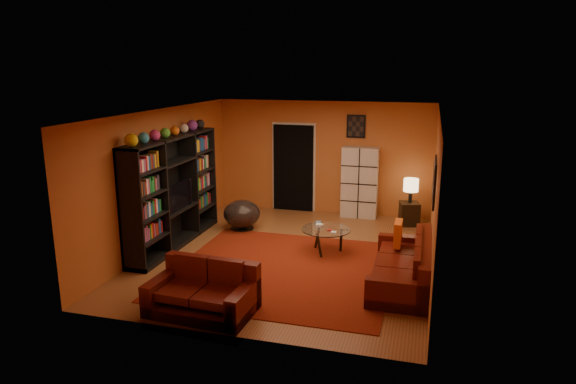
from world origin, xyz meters
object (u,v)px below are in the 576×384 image
(entertainment_unit, at_px, (173,191))
(storage_cabinet, at_px, (360,182))
(sofa, at_px, (406,267))
(loveseat, at_px, (204,291))
(coffee_table, at_px, (326,232))
(side_table, at_px, (409,214))
(bowl_chair, at_px, (242,214))
(table_lamp, at_px, (411,186))
(tv, at_px, (176,195))

(entertainment_unit, relative_size, storage_cabinet, 1.86)
(sofa, xyz_separation_m, loveseat, (-2.70, -1.70, 0.00))
(coffee_table, bearing_deg, side_table, 57.03)
(coffee_table, distance_m, bowl_chair, 2.19)
(sofa, xyz_separation_m, storage_cabinet, (-1.24, 3.52, 0.52))
(sofa, height_order, table_lamp, table_lamp)
(side_table, bearing_deg, loveseat, -118.02)
(sofa, bearing_deg, tv, 170.52)
(entertainment_unit, height_order, storage_cabinet, entertainment_unit)
(loveseat, height_order, bowl_chair, loveseat)
(bowl_chair, bearing_deg, storage_cabinet, 35.06)
(coffee_table, xyz_separation_m, bowl_chair, (-1.99, 0.91, -0.08))
(entertainment_unit, height_order, loveseat, entertainment_unit)
(storage_cabinet, bearing_deg, tv, -138.57)
(coffee_table, bearing_deg, loveseat, -113.72)
(storage_cabinet, height_order, table_lamp, storage_cabinet)
(storage_cabinet, bearing_deg, bowl_chair, -145.57)
(sofa, relative_size, table_lamp, 4.16)
(loveseat, xyz_separation_m, storage_cabinet, (1.46, 5.22, 0.52))
(entertainment_unit, relative_size, loveseat, 2.00)
(loveseat, xyz_separation_m, bowl_chair, (-0.80, 3.63, 0.05))
(entertainment_unit, bearing_deg, coffee_table, 5.92)
(loveseat, distance_m, storage_cabinet, 5.44)
(table_lamp, bearing_deg, sofa, -88.26)
(side_table, relative_size, table_lamp, 0.95)
(tv, height_order, bowl_chair, tv)
(loveseat, distance_m, coffee_table, 2.97)
(tv, distance_m, storage_cabinet, 4.21)
(storage_cabinet, bearing_deg, coffee_table, -96.67)
(entertainment_unit, bearing_deg, side_table, 29.81)
(entertainment_unit, height_order, sofa, entertainment_unit)
(tv, distance_m, loveseat, 3.00)
(bowl_chair, distance_m, side_table, 3.63)
(entertainment_unit, relative_size, table_lamp, 5.70)
(sofa, distance_m, storage_cabinet, 3.77)
(entertainment_unit, xyz_separation_m, sofa, (4.41, -0.72, -0.76))
(tv, relative_size, loveseat, 0.61)
(table_lamp, bearing_deg, tv, -149.74)
(coffee_table, bearing_deg, storage_cabinet, 83.96)
(entertainment_unit, xyz_separation_m, tv, (0.05, -0.02, -0.07))
(entertainment_unit, bearing_deg, sofa, -9.24)
(sofa, height_order, side_table, sofa)
(loveseat, bearing_deg, coffee_table, -20.32)
(storage_cabinet, xyz_separation_m, bowl_chair, (-2.26, -1.58, -0.47))
(coffee_table, bearing_deg, table_lamp, 57.03)
(tv, relative_size, table_lamp, 1.73)
(loveseat, bearing_deg, bowl_chair, 15.78)
(side_table, bearing_deg, entertainment_unit, -150.19)
(sofa, bearing_deg, coffee_table, 145.55)
(loveseat, relative_size, table_lamp, 2.85)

